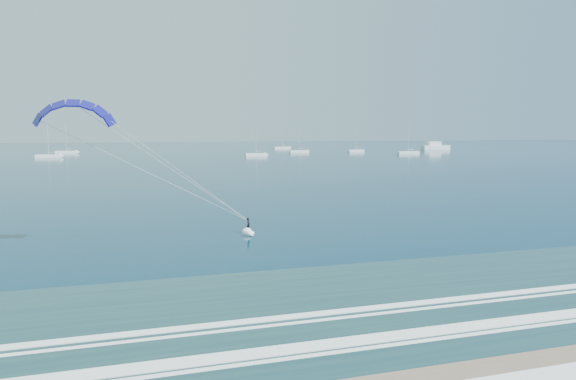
% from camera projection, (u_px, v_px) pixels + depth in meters
% --- Properties ---
extents(kitesurfer_rig, '(20.73, 5.58, 13.86)m').
position_uv_depth(kitesurfer_rig, '(166.00, 166.00, 46.48)').
color(kitesurfer_rig, '#ADBF16').
rests_on(kitesurfer_rig, ground).
extents(motor_yacht, '(15.63, 4.17, 6.38)m').
position_uv_depth(motor_yacht, '(435.00, 146.00, 275.37)').
color(motor_yacht, white).
rests_on(motor_yacht, ground).
extents(sailboat_1, '(9.26, 2.40, 12.64)m').
position_uv_depth(sailboat_1, '(49.00, 156.00, 193.21)').
color(sailboat_1, white).
rests_on(sailboat_1, ground).
extents(sailboat_2, '(9.38, 2.40, 12.55)m').
position_uv_depth(sailboat_2, '(67.00, 152.00, 228.99)').
color(sailboat_2, white).
rests_on(sailboat_2, ground).
extents(sailboat_3, '(8.71, 2.40, 12.09)m').
position_uv_depth(sailboat_3, '(256.00, 155.00, 204.52)').
color(sailboat_3, white).
rests_on(sailboat_3, ground).
extents(sailboat_4, '(9.32, 2.40, 12.59)m').
position_uv_depth(sailboat_4, '(282.00, 148.00, 286.22)').
color(sailboat_4, white).
rests_on(sailboat_4, ground).
extents(sailboat_5, '(9.01, 2.40, 12.26)m').
position_uv_depth(sailboat_5, '(299.00, 151.00, 236.20)').
color(sailboat_5, white).
rests_on(sailboat_5, ground).
extents(sailboat_6, '(9.88, 2.40, 13.23)m').
position_uv_depth(sailboat_6, '(408.00, 152.00, 223.68)').
color(sailboat_6, white).
rests_on(sailboat_6, ground).
extents(sailboat_7, '(7.57, 2.40, 11.95)m').
position_uv_depth(sailboat_7, '(356.00, 151.00, 241.82)').
color(sailboat_7, white).
rests_on(sailboat_7, ground).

